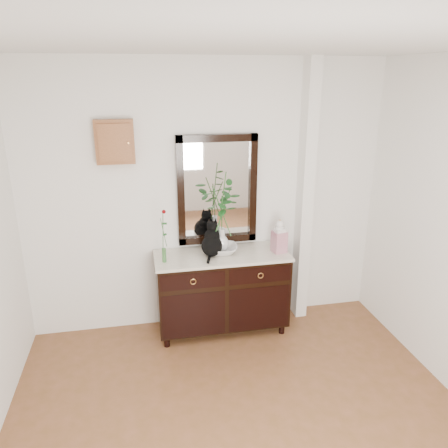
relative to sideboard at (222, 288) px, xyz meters
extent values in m
cube|color=white|center=(-0.10, 0.25, 0.88)|extent=(3.60, 0.04, 2.70)
cube|color=white|center=(0.90, 0.17, 0.88)|extent=(0.12, 0.20, 2.70)
cube|color=black|center=(0.00, 0.00, -0.01)|extent=(1.30, 0.50, 0.82)
cube|color=silver|center=(0.00, 0.00, 0.36)|extent=(1.33, 0.52, 0.03)
cube|color=black|center=(0.00, 0.24, 0.97)|extent=(0.80, 0.06, 1.10)
cube|color=white|center=(0.00, 0.25, 0.97)|extent=(0.66, 0.01, 0.96)
cube|color=brown|center=(-0.95, 0.21, 1.48)|extent=(0.35, 0.10, 0.40)
imported|color=silver|center=(0.01, 0.04, 0.41)|extent=(0.36, 0.36, 0.08)
camera|label=1|loc=(-0.77, -3.90, 2.06)|focal=35.00mm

